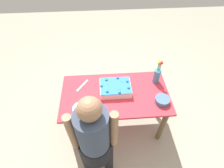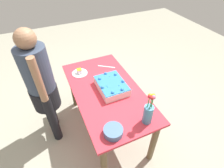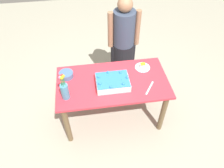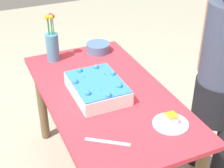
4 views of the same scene
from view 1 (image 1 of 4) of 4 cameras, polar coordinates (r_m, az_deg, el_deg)
The scene contains 8 objects.
ground_plane at distance 2.86m, azimuth 0.83°, elevation -12.48°, with size 8.00×8.00×0.00m, color #A19F8B.
dining_table at distance 2.36m, azimuth 0.98°, elevation -5.13°, with size 1.39×0.75×0.73m.
sheet_cake at distance 2.26m, azimuth 1.12°, elevation -1.24°, with size 0.40×0.30×0.12m.
serving_plate_with_slice at distance 2.14m, azimuth -10.21°, elevation -7.61°, with size 0.20×0.20×0.07m.
cake_knife at distance 2.38m, azimuth -9.62°, elevation -0.42°, with size 0.24×0.02×0.00m, color silver.
flower_vase at distance 2.38m, azimuth 14.54°, elevation 3.02°, with size 0.09×0.09×0.36m.
fruit_bowl at distance 2.24m, azimuth 16.09°, elevation -5.11°, with size 0.18×0.18×0.07m, color #486B93.
person_standing at distance 1.79m, azimuth -5.73°, elevation -17.89°, with size 0.45×0.31×1.49m.
Camera 1 is at (0.14, 1.42, 2.48)m, focal length 28.00 mm.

